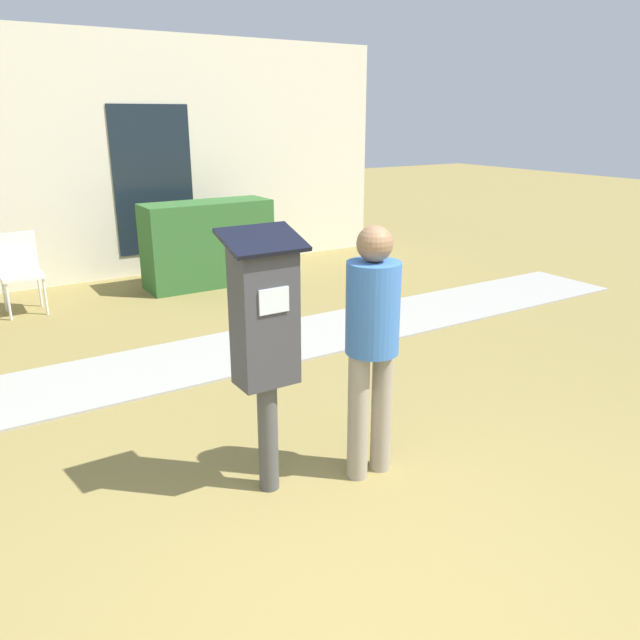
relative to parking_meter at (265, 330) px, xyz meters
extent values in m
plane|color=olive|center=(-0.17, -1.24, -1.02)|extent=(40.00, 40.00, 0.00)
cube|color=#A3A099|center=(-0.17, 2.19, -1.01)|extent=(12.00, 1.10, 0.02)
cube|color=beige|center=(-0.17, 5.79, 0.58)|extent=(10.00, 0.24, 3.20)
cube|color=#19232D|center=(1.23, 5.66, 0.28)|extent=(1.10, 0.02, 2.00)
cylinder|color=#4C4C4C|center=(0.00, 0.00, -0.67)|extent=(0.12, 0.12, 0.70)
cube|color=#38383D|center=(0.00, 0.00, 0.08)|extent=(0.34, 0.22, 0.80)
cube|color=silver|center=(0.00, -0.12, 0.20)|extent=(0.18, 0.01, 0.14)
cube|color=black|center=(0.00, 0.00, 0.51)|extent=(0.44, 0.31, 0.12)
cylinder|color=gray|center=(0.53, -0.18, -0.61)|extent=(0.13, 0.13, 0.82)
cylinder|color=gray|center=(0.71, -0.18, -0.61)|extent=(0.13, 0.13, 0.82)
cylinder|color=#386BB7|center=(0.62, -0.18, 0.08)|extent=(0.32, 0.32, 0.55)
sphere|color=#8C6647|center=(0.62, -0.18, 0.46)|extent=(0.21, 0.21, 0.21)
cylinder|color=white|center=(-0.89, 4.42, -0.81)|extent=(0.03, 0.03, 0.42)
cylinder|color=white|center=(-0.51, 4.42, -0.81)|extent=(0.03, 0.03, 0.42)
cylinder|color=white|center=(-0.89, 4.80, -0.81)|extent=(0.03, 0.03, 0.42)
cylinder|color=white|center=(-0.51, 4.80, -0.81)|extent=(0.03, 0.03, 0.42)
cube|color=white|center=(-0.70, 4.61, -0.58)|extent=(0.44, 0.44, 0.04)
cube|color=white|center=(-0.70, 4.81, -0.34)|extent=(0.44, 0.04, 0.44)
cube|color=#33662D|center=(1.58, 4.67, -0.47)|extent=(1.66, 0.60, 1.10)
camera|label=1|loc=(-1.50, -2.95, 1.15)|focal=35.00mm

